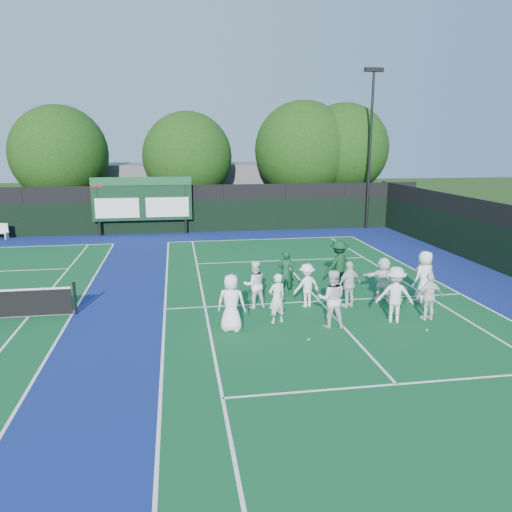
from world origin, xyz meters
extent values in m
plane|color=#1B380F|center=(0.00, 0.00, 0.00)|extent=(120.00, 120.00, 0.00)
cube|color=navy|center=(-6.00, 1.00, 0.00)|extent=(34.00, 32.00, 0.01)
cube|color=#104F26|center=(0.00, 1.00, 0.01)|extent=(10.97, 23.77, 0.00)
cube|color=white|center=(0.00, 12.88, 0.01)|extent=(10.97, 0.08, 0.00)
cube|color=white|center=(-5.49, 1.00, 0.01)|extent=(0.08, 23.77, 0.00)
cube|color=white|center=(5.49, 1.00, 0.01)|extent=(0.08, 23.77, 0.00)
cube|color=white|center=(-4.12, 1.00, 0.01)|extent=(0.08, 23.77, 0.00)
cube|color=white|center=(4.12, 1.00, 0.01)|extent=(0.08, 23.77, 0.00)
cube|color=white|center=(0.00, -5.40, 0.01)|extent=(8.23, 0.08, 0.00)
cube|color=white|center=(0.00, 7.40, 0.01)|extent=(8.23, 0.08, 0.00)
cube|color=white|center=(0.00, 1.00, 0.01)|extent=(0.08, 12.80, 0.00)
cube|color=white|center=(-14.00, 12.88, 0.01)|extent=(10.97, 0.08, 0.00)
cube|color=white|center=(-8.52, 1.00, 0.01)|extent=(0.08, 23.77, 0.00)
cube|color=white|center=(-9.88, 1.00, 0.01)|extent=(0.08, 23.77, 0.00)
cube|color=black|center=(-6.00, 16.00, 1.00)|extent=(34.00, 0.08, 2.00)
cube|color=black|center=(-6.00, 16.00, 2.50)|extent=(34.00, 0.05, 1.00)
cylinder|color=black|center=(-9.60, 15.60, 1.75)|extent=(0.16, 0.16, 3.50)
cylinder|color=black|center=(-4.40, 15.60, 1.75)|extent=(0.16, 0.16, 3.50)
cube|color=black|center=(-7.00, 15.60, 2.20)|extent=(6.00, 0.15, 2.60)
cube|color=#154926|center=(-7.00, 15.50, 3.30)|extent=(6.00, 0.05, 0.50)
cube|color=white|center=(-8.50, 15.50, 1.70)|extent=(2.60, 0.04, 1.20)
cube|color=white|center=(-5.50, 15.50, 1.70)|extent=(2.60, 0.04, 1.20)
cube|color=maroon|center=(-9.60, 15.50, 3.20)|extent=(0.70, 0.04, 0.50)
cube|color=#5C5C61|center=(-2.00, 24.00, 2.00)|extent=(18.00, 6.00, 4.00)
cylinder|color=black|center=(7.50, 15.70, 5.00)|extent=(0.16, 0.16, 10.00)
cube|color=black|center=(7.50, 15.70, 10.00)|extent=(1.20, 0.30, 0.25)
cylinder|color=black|center=(-8.40, 1.00, 0.55)|extent=(0.10, 0.10, 1.10)
cube|color=silver|center=(-14.88, 15.30, 0.20)|extent=(0.13, 0.36, 0.41)
cylinder|color=black|center=(-12.41, 19.50, 1.24)|extent=(0.44, 0.44, 2.47)
sphere|color=#12340C|center=(-12.41, 19.50, 4.84)|extent=(6.31, 6.31, 6.31)
sphere|color=#12340C|center=(-11.81, 19.80, 4.21)|extent=(4.42, 4.42, 4.42)
cylinder|color=black|center=(-4.08, 19.50, 1.17)|extent=(0.44, 0.44, 2.34)
sphere|color=#12340C|center=(-4.08, 19.50, 4.62)|extent=(6.09, 6.09, 6.09)
sphere|color=#12340C|center=(-3.48, 19.80, 4.01)|extent=(4.26, 4.26, 4.26)
cylinder|color=black|center=(4.03, 19.50, 1.24)|extent=(0.44, 0.44, 2.49)
sphere|color=#12340C|center=(4.03, 19.50, 5.06)|extent=(6.85, 6.85, 6.85)
sphere|color=#12340C|center=(4.63, 19.80, 4.37)|extent=(4.80, 4.80, 4.80)
cylinder|color=black|center=(7.03, 19.50, 1.38)|extent=(0.44, 0.44, 2.77)
sphere|color=#12340C|center=(7.03, 19.50, 5.16)|extent=(6.37, 6.37, 6.37)
sphere|color=#12340C|center=(7.63, 19.80, 4.52)|extent=(4.46, 4.46, 4.46)
sphere|color=#C6E11A|center=(-1.35, -2.46, 0.03)|extent=(0.07, 0.07, 0.07)
sphere|color=#C6E11A|center=(3.71, 0.90, 0.03)|extent=(0.07, 0.07, 0.07)
sphere|color=#C6E11A|center=(2.39, -2.32, 0.03)|extent=(0.07, 0.07, 0.07)
sphere|color=#C6E11A|center=(2.93, 0.60, 0.03)|extent=(0.07, 0.07, 0.07)
imported|color=white|center=(-3.45, -1.31, 0.88)|extent=(0.99, 0.78, 1.77)
imported|color=white|center=(-1.96, -0.87, 0.81)|extent=(0.68, 0.55, 1.61)
imported|color=white|center=(-0.38, -1.48, 0.90)|extent=(0.99, 0.84, 1.81)
imported|color=silver|center=(1.74, -1.37, 0.90)|extent=(1.31, 0.99, 1.80)
imported|color=white|center=(2.91, -1.37, 0.77)|extent=(0.93, 0.45, 1.55)
imported|color=white|center=(-2.42, 0.74, 0.83)|extent=(0.89, 0.74, 1.65)
imported|color=white|center=(-0.62, 0.55, 0.76)|extent=(1.11, 0.84, 1.53)
imported|color=silver|center=(0.82, 0.27, 0.81)|extent=(1.03, 0.72, 1.63)
imported|color=white|center=(2.31, 0.87, 0.79)|extent=(1.53, 0.91, 1.58)
imported|color=white|center=(3.65, 0.41, 0.93)|extent=(1.05, 0.87, 1.85)
imported|color=#103C21|center=(-1.02, 2.07, 0.84)|extent=(0.70, 0.56, 1.68)
imported|color=#0F391C|center=(1.17, 2.51, 0.96)|extent=(1.42, 1.16, 1.91)
camera|label=1|loc=(-4.99, -15.51, 5.58)|focal=35.00mm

